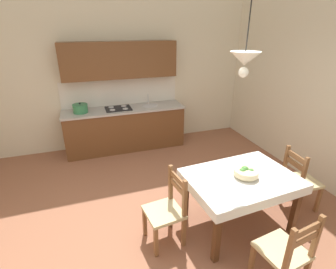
% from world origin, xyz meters
% --- Properties ---
extents(ground_plane, '(6.47, 6.18, 0.10)m').
position_xyz_m(ground_plane, '(0.00, 0.00, -0.05)').
color(ground_plane, '#935B42').
extents(wall_back, '(6.47, 0.12, 4.17)m').
position_xyz_m(wall_back, '(0.00, 2.85, 2.09)').
color(wall_back, beige).
rests_on(wall_back, ground_plane).
extents(kitchen_cabinetry, '(2.48, 0.63, 2.20)m').
position_xyz_m(kitchen_cabinetry, '(0.14, 2.52, 0.86)').
color(kitchen_cabinetry, brown).
rests_on(kitchen_cabinetry, ground_plane).
extents(dining_table, '(1.40, 1.05, 0.75)m').
position_xyz_m(dining_table, '(1.11, -0.35, 0.62)').
color(dining_table, '#56331C').
rests_on(dining_table, ground_plane).
extents(dining_chair_camera_side, '(0.47, 0.47, 0.93)m').
position_xyz_m(dining_chair_camera_side, '(1.04, -1.25, 0.44)').
color(dining_chair_camera_side, '#D1BC89').
rests_on(dining_chair_camera_side, ground_plane).
extents(dining_chair_tv_side, '(0.47, 0.47, 0.93)m').
position_xyz_m(dining_chair_tv_side, '(0.14, -0.29, 0.44)').
color(dining_chair_tv_side, '#D1BC89').
rests_on(dining_chair_tv_side, ground_plane).
extents(dining_chair_window_side, '(0.45, 0.45, 0.93)m').
position_xyz_m(dining_chair_window_side, '(2.13, -0.30, 0.44)').
color(dining_chair_window_side, '#D1BC89').
rests_on(dining_chair_window_side, ground_plane).
extents(fruit_bowl, '(0.30, 0.30, 0.12)m').
position_xyz_m(fruit_bowl, '(1.15, -0.36, 0.81)').
color(fruit_bowl, beige).
rests_on(fruit_bowl, dining_table).
extents(pendant_lamp, '(0.32, 0.32, 0.80)m').
position_xyz_m(pendant_lamp, '(1.00, -0.28, 2.15)').
color(pendant_lamp, black).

